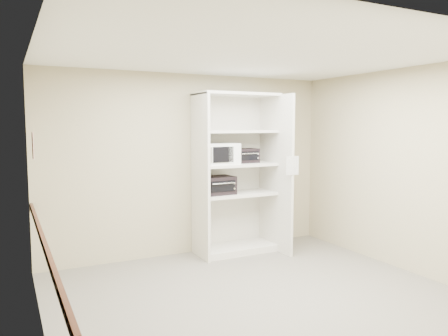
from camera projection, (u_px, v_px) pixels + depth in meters
name	position (u px, v px, depth m)	size (l,w,h in m)	color
floor	(259.00, 297.00, 4.94)	(4.50, 4.00, 0.01)	#6B675C
ceiling	(261.00, 54.00, 4.68)	(4.50, 4.00, 0.01)	white
wall_back	(191.00, 165.00, 6.59)	(4.50, 0.02, 2.70)	tan
wall_front	(410.00, 211.00, 3.03)	(4.50, 0.02, 2.70)	tan
wall_left	(39.00, 193.00, 3.80)	(0.02, 4.00, 2.70)	tan
wall_right	(404.00, 170.00, 5.82)	(0.02, 4.00, 2.70)	tan
shelving_unit	(239.00, 179.00, 6.64)	(1.24, 0.92, 2.42)	beige
microwave	(219.00, 154.00, 6.40)	(0.52, 0.39, 0.31)	white
toaster_oven_upper	(245.00, 156.00, 6.69)	(0.38, 0.28, 0.22)	black
toaster_oven_lower	(217.00, 185.00, 6.49)	(0.48, 0.36, 0.27)	black
paper_sign	(293.00, 166.00, 6.30)	(0.21, 0.01, 0.27)	white
chair_rail	(44.00, 244.00, 3.86)	(0.04, 3.98, 0.08)	#32170D
wall_poster	(33.00, 146.00, 4.53)	(0.01, 0.20, 0.28)	white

